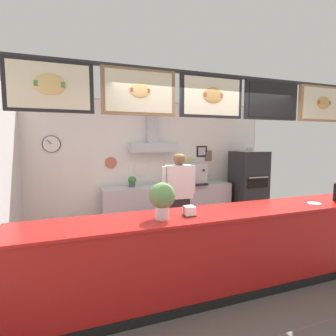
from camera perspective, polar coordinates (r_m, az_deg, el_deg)
name	(u,v)px	position (r m, az deg, el deg)	size (l,w,h in m)	color
ground_plane	(207,277)	(3.91, 8.57, -22.51)	(6.47, 6.47, 0.00)	#514C47
back_wall_assembly	(155,159)	(5.69, -2.78, 1.93)	(5.40, 2.76, 2.73)	#9E9E99
service_counter	(219,250)	(3.46, 11.17, -17.30)	(4.80, 0.70, 1.00)	#B21916
back_prep_counter	(169,206)	(5.73, 0.13, -8.33)	(2.83, 0.54, 0.92)	#B7BABF
pizza_oven	(248,186)	(6.31, 17.16, -3.89)	(0.70, 0.69, 1.73)	#232326
shop_worker	(179,198)	(4.50, 2.38, -6.57)	(0.60, 0.24, 1.65)	#232328
espresso_machine	(192,174)	(5.79, 5.38, -1.25)	(0.52, 0.55, 0.46)	#B7BABF
potted_oregano	(132,181)	(5.43, -7.89, -2.87)	(0.17, 0.17, 0.22)	#4C4C51
potted_rosemary	(203,177)	(5.96, 7.78, -1.86)	(0.22, 0.22, 0.25)	#4C4C51
potted_sage	(170,179)	(5.59, 0.51, -2.42)	(0.18, 0.18, 0.23)	beige
napkin_holder	(189,211)	(3.05, 4.70, -9.42)	(0.15, 0.14, 0.13)	#262628
condiment_plate	(314,203)	(4.12, 29.40, -6.79)	(0.18, 0.18, 0.01)	white
pepper_grinder	(336,191)	(4.49, 32.84, -4.21)	(0.06, 0.06, 0.29)	black
basil_vase	(162,199)	(2.87, -1.29, -6.72)	(0.29, 0.29, 0.41)	silver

